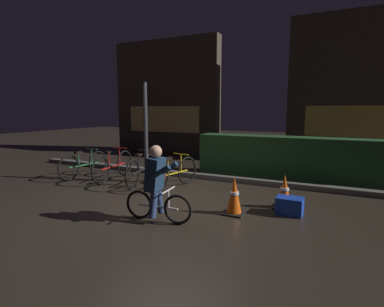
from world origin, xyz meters
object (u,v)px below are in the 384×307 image
Objects in this scene: street_post at (146,133)px; cyclist at (157,183)px; traffic_cone_far at (284,192)px; parked_bike_center_right at (173,173)px; parked_bike_leftmost at (84,164)px; parked_bike_center_left at (142,169)px; traffic_cone_near at (234,196)px; parked_bike_left_mid at (113,166)px; blue_crate at (290,206)px.

cyclist is (1.67, -2.15, -0.60)m from street_post.
street_post is at bearing 170.51° from traffic_cone_far.
cyclist reaches higher than traffic_cone_far.
street_post is at bearing 89.59° from parked_bike_center_right.
parked_bike_leftmost is 0.94× the size of parked_bike_center_left.
parked_bike_leftmost is at bearing 80.26° from parked_bike_center_left.
parked_bike_center_right is 2.12m from cyclist.
parked_bike_left_mid is at bearing 162.57° from traffic_cone_near.
blue_crate is at bearing -14.11° from street_post.
parked_bike_left_mid is 1.06× the size of parked_bike_center_right.
street_post is at bearing -77.91° from parked_bike_leftmost.
traffic_cone_near is at bearing -98.46° from parked_bike_leftmost.
parked_bike_center_right is at bearing 165.59° from blue_crate.
parked_bike_center_right is 2.58m from traffic_cone_far.
parked_bike_left_mid is at bearing -80.49° from parked_bike_leftmost.
traffic_cone_far is at bearing 37.38° from cyclist.
traffic_cone_near reaches higher than blue_crate.
traffic_cone_near reaches higher than traffic_cone_far.
parked_bike_left_mid is 3.27m from cyclist.
parked_bike_leftmost is at bearing 166.96° from traffic_cone_near.
street_post is 2.07m from parked_bike_leftmost.
parked_bike_center_right is 2.79m from blue_crate.
cyclist is at bearing -52.16° from street_post.
parked_bike_center_left is 1.05× the size of parked_bike_center_right.
blue_crate is 2.33m from cyclist.
parked_bike_leftmost is 5.30m from traffic_cone_far.
cyclist is at bearing -140.45° from traffic_cone_near.
cyclist is (-1.03, -0.85, 0.31)m from traffic_cone_near.
parked_bike_left_mid is 0.94m from parked_bike_center_left.
blue_crate is at bearing -105.35° from parked_bike_left_mid.
traffic_cone_near is 1.03m from traffic_cone_far.
street_post reaches higher than parked_bike_center_left.
cyclist is (-1.76, -1.58, 0.33)m from traffic_cone_far.
traffic_cone_near is at bearing -25.66° from street_post.
parked_bike_leftmost is 2.47× the size of traffic_cone_near.
street_post is at bearing 154.34° from traffic_cone_near.
blue_crate is (3.56, -0.68, -0.21)m from parked_bike_center_left.
traffic_cone_far is 0.50× the size of cyclist.
parked_bike_center_left is 3.43m from traffic_cone_far.
traffic_cone_near is at bearing -113.47° from parked_bike_left_mid.
parked_bike_leftmost is at bearing 88.88° from parked_bike_left_mid.
street_post reaches higher than parked_bike_left_mid.
parked_bike_center_right is (2.73, 0.04, 0.01)m from parked_bike_leftmost.
traffic_cone_far is (4.35, -0.41, -0.06)m from parked_bike_left_mid.
street_post is 3.85m from blue_crate.
traffic_cone_far reaches higher than blue_crate.
parked_bike_center_left is at bearing 174.06° from traffic_cone_far.
traffic_cone_near is at bearing -155.39° from blue_crate.
parked_bike_leftmost is 5.47m from blue_crate.
street_post is 3.91× the size of traffic_cone_far.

